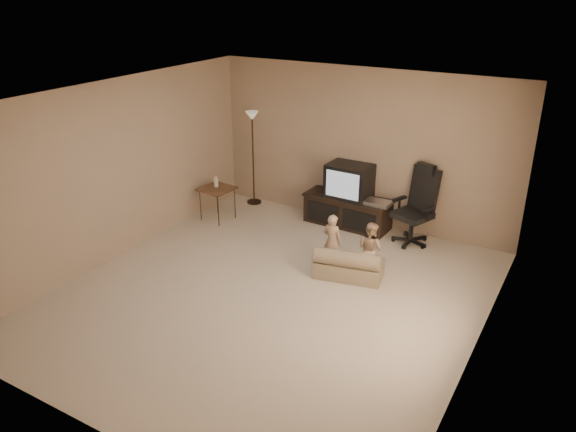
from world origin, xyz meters
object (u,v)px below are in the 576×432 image
tv_stand (348,201)px  office_chair (416,215)px  child_sofa (348,266)px  toddler_left (332,241)px  toddler_right (370,249)px  side_table (217,189)px  floor_lamp (253,137)px

tv_stand → office_chair: size_ratio=1.19×
tv_stand → child_sofa: (0.73, -1.58, -0.25)m
toddler_left → child_sofa: bearing=158.4°
tv_stand → office_chair: office_chair is taller
toddler_left → toddler_right: bearing=-168.0°
side_table → floor_lamp: (0.11, 0.92, 0.67)m
side_table → child_sofa: size_ratio=0.77×
tv_stand → toddler_right: tv_stand is taller
office_chair → child_sofa: 1.58m
toddler_right → child_sofa: bearing=67.4°
tv_stand → toddler_right: (0.93, -1.35, -0.05)m
side_table → office_chair: bearing=14.3°
tv_stand → toddler_left: bearing=-72.0°
floor_lamp → child_sofa: size_ratio=1.70×
child_sofa → toddler_left: bearing=143.2°
office_chair → toddler_right: bearing=-78.7°
tv_stand → toddler_right: size_ratio=1.90×
side_table → toddler_right: size_ratio=0.99×
tv_stand → side_table: size_ratio=1.93×
side_table → floor_lamp: bearing=83.1°
tv_stand → side_table: (-1.97, -0.86, 0.11)m
tv_stand → toddler_left: tv_stand is taller
toddler_left → side_table: bearing=-9.7°
toddler_right → tv_stand: bearing=-36.3°
child_sofa → toddler_left: toddler_left is taller
child_sofa → tv_stand: bearing=103.4°
tv_stand → office_chair: bearing=-1.4°
toddler_right → side_table: bearing=9.5°
toddler_right → floor_lamp: bearing=-7.7°
child_sofa → toddler_right: 0.37m
office_chair → floor_lamp: size_ratio=0.74×
tv_stand → side_table: tv_stand is taller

